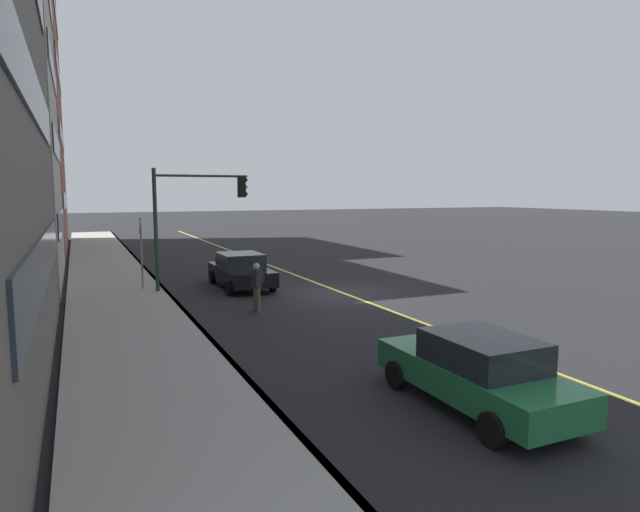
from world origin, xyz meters
name	(u,v)px	position (x,y,z in m)	size (l,w,h in m)	color
ground	(343,293)	(0.00, 0.00, 0.00)	(200.00, 200.00, 0.00)	black
sidewalk_slab	(125,309)	(0.00, 8.64, 0.07)	(80.00, 3.84, 0.15)	gray
curb_edge	(178,305)	(0.00, 6.80, 0.07)	(80.00, 0.16, 0.15)	slate
lane_stripe_center	(343,293)	(0.00, 0.00, 0.01)	(80.00, 0.16, 0.01)	#D8CC4C
car_green	(477,371)	(-11.98, 3.07, 0.75)	(4.53, 1.91, 1.48)	#1E6038
car_black	(241,270)	(3.07, 3.51, 0.77)	(4.73, 2.06, 1.52)	black
pedestrian_with_backpack	(257,283)	(-1.99, 4.36, 1.02)	(0.44, 0.41, 1.74)	brown
traffic_light_mast	(194,207)	(2.84, 5.54, 3.57)	(0.28, 3.99, 5.18)	#1E3823
street_sign_post	(141,249)	(3.67, 7.62, 1.85)	(0.60, 0.08, 3.15)	slate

